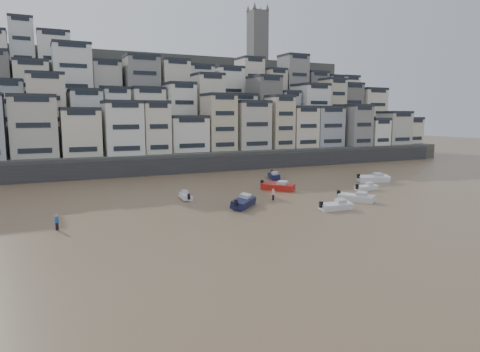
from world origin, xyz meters
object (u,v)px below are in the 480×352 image
boat_i (274,175)px  boat_d (367,187)px  boat_b (356,196)px  boat_e (278,185)px  boat_a (336,205)px  boat_g (374,178)px  person_blue (57,222)px  boat_f (186,196)px  person_pink (273,194)px  boat_c (244,201)px

boat_i → boat_d: size_ratio=1.23×
boat_b → boat_e: bearing=172.0°
boat_e → boat_a: bearing=-39.6°
boat_b → boat_e: boat_e is taller
boat_b → boat_e: 14.16m
boat_g → boat_a: size_ratio=1.28×
boat_a → person_blue: size_ratio=2.85×
boat_f → person_pink: person_pink is taller
boat_f → person_blue: 20.90m
boat_b → boat_f: (-21.87, 12.23, -0.18)m
boat_f → person_blue: size_ratio=2.49×
boat_g → boat_b: boat_g is taller
boat_i → boat_e: 13.07m
boat_i → boat_f: boat_i is taller
boat_e → person_blue: 36.33m
boat_c → person_pink: person_pink is taller
boat_i → boat_d: bearing=42.9°
person_blue → boat_f: bearing=29.8°
boat_d → person_blue: size_ratio=2.67×
person_pink → boat_d: bearing=1.9°
boat_i → boat_f: 25.63m
boat_g → boat_e: (-20.70, 0.18, -0.03)m
boat_c → person_blue: person_blue is taller
boat_c → person_blue: 23.66m
boat_d → person_pink: bearing=177.3°
boat_f → boat_e: boat_e is taller
boat_c → person_pink: 6.48m
boat_c → boat_g: size_ratio=0.97×
boat_a → boat_i: bearing=80.7°
boat_g → boat_e: size_ratio=1.04×
boat_f → boat_a: boat_a is taller
boat_a → boat_f: bearing=139.4°
boat_g → boat_e: boat_g is taller
boat_c → boat_b: (16.43, -3.70, -0.07)m
boat_b → person_pink: size_ratio=3.24×
boat_c → boat_i: boat_c is taller
person_pink → boat_g: bearing=14.9°
person_pink → person_blue: bearing=-171.9°
boat_f → person_pink: size_ratio=2.49×
boat_b → boat_a: boat_b is taller
boat_g → person_pink: (-25.63, -6.82, 0.00)m
boat_c → boat_i: bearing=6.8°
boat_g → person_pink: person_pink is taller
person_blue → person_pink: same height
boat_a → person_pink: bearing=118.3°
boat_i → boat_f: size_ratio=1.31×
boat_e → boat_c: bearing=-86.5°
boat_i → boat_b: bearing=19.2°
boat_b → boat_g: bearing=99.5°
boat_f → person_pink: 13.03m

